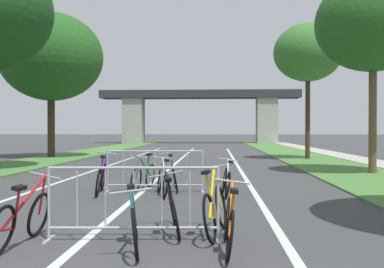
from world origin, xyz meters
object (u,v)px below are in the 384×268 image
crowd_barrier_second (155,171)px  bicycle_purple_0 (101,178)px  bicycle_red_1 (22,219)px  bicycle_blue_8 (174,176)px  bicycle_black_2 (173,210)px  tree_right_oak_mid (373,23)px  bicycle_green_6 (144,176)px  crowd_barrier_nearest (134,204)px  bicycle_silver_4 (163,181)px  bicycle_orange_9 (229,223)px  bicycle_teal_7 (134,222)px  bicycle_yellow_5 (215,209)px  tree_right_cypress_far (308,53)px  tree_left_maple_mid (51,57)px  bicycle_white_3 (226,181)px

crowd_barrier_second → bicycle_purple_0: 1.33m
bicycle_red_1 → bicycle_blue_8: 5.85m
bicycle_black_2 → crowd_barrier_second: bearing=92.4°
tree_right_oak_mid → bicycle_green_6: bearing=-149.2°
crowd_barrier_second → bicycle_green_6: crowd_barrier_second is taller
crowd_barrier_nearest → bicycle_green_6: 5.40m
bicycle_silver_4 → bicycle_green_6: bearing=108.3°
bicycle_purple_0 → bicycle_orange_9: bicycle_purple_0 is taller
bicycle_teal_7 → bicycle_blue_8: 5.74m
crowd_barrier_second → bicycle_teal_7: 5.41m
bicycle_yellow_5 → bicycle_orange_9: (0.18, -0.82, -0.03)m
crowd_barrier_second → bicycle_blue_8: 0.59m
tree_right_cypress_far → bicycle_green_6: bearing=-118.9°
bicycle_purple_0 → bicycle_teal_7: (1.73, -5.01, -0.03)m
bicycle_red_1 → bicycle_silver_4: 4.94m
crowd_barrier_second → bicycle_blue_8: (0.45, 0.35, -0.14)m
tree_left_maple_mid → bicycle_purple_0: 16.26m
bicycle_purple_0 → bicycle_green_6: size_ratio=1.11×
bicycle_green_6 → bicycle_teal_7: 5.89m
tree_left_maple_mid → bicycle_yellow_5: (9.23, -18.13, -5.26)m
bicycle_teal_7 → bicycle_red_1: bearing=-13.9°
tree_right_cypress_far → bicycle_purple_0: 15.89m
bicycle_yellow_5 → bicycle_teal_7: 1.35m
crowd_barrier_nearest → bicycle_yellow_5: (1.15, 0.36, -0.13)m
bicycle_yellow_5 → bicycle_blue_8: size_ratio=1.00×
crowd_barrier_nearest → bicycle_yellow_5: 1.22m
crowd_barrier_nearest → bicycle_purple_0: size_ratio=1.41×
bicycle_white_3 → bicycle_yellow_5: size_ratio=1.01×
bicycle_black_2 → bicycle_silver_4: (-0.61, 3.88, -0.00)m
tree_right_cypress_far → crowd_barrier_nearest: (-5.98, -17.47, -5.07)m
crowd_barrier_nearest → bicycle_green_6: bearing=97.6°
bicycle_silver_4 → bicycle_orange_9: bearing=-87.0°
tree_right_cypress_far → bicycle_orange_9: 19.24m
tree_left_maple_mid → crowd_barrier_second: (7.72, -13.59, -5.13)m
bicycle_orange_9 → bicycle_yellow_5: bearing=102.7°
bicycle_green_6 → bicycle_orange_9: (2.05, -5.81, -0.00)m
bicycle_white_3 → bicycle_orange_9: (-0.09, -4.89, 0.01)m
crowd_barrier_second → bicycle_teal_7: (0.46, -5.39, -0.16)m
bicycle_red_1 → bicycle_blue_8: bicycle_blue_8 is taller
bicycle_teal_7 → bicycle_blue_8: size_ratio=0.97×
bicycle_white_3 → tree_left_maple_mid: bearing=121.7°
tree_right_cypress_far → bicycle_silver_4: bearing=-114.9°
bicycle_red_1 → bicycle_black_2: (1.95, 0.88, -0.01)m
bicycle_purple_0 → bicycle_blue_8: size_ratio=1.04×
bicycle_black_2 → tree_left_maple_mid: bearing=106.7°
crowd_barrier_nearest → bicycle_yellow_5: size_ratio=1.47×
bicycle_silver_4 → bicycle_orange_9: 5.03m
bicycle_red_1 → bicycle_white_3: size_ratio=1.01×
crowd_barrier_nearest → bicycle_orange_9: (1.33, -0.46, -0.16)m
tree_right_cypress_far → crowd_barrier_nearest: bearing=-108.9°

